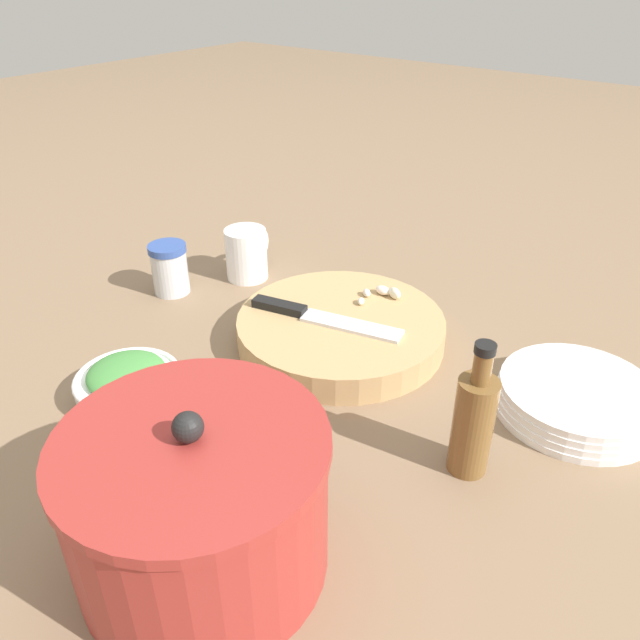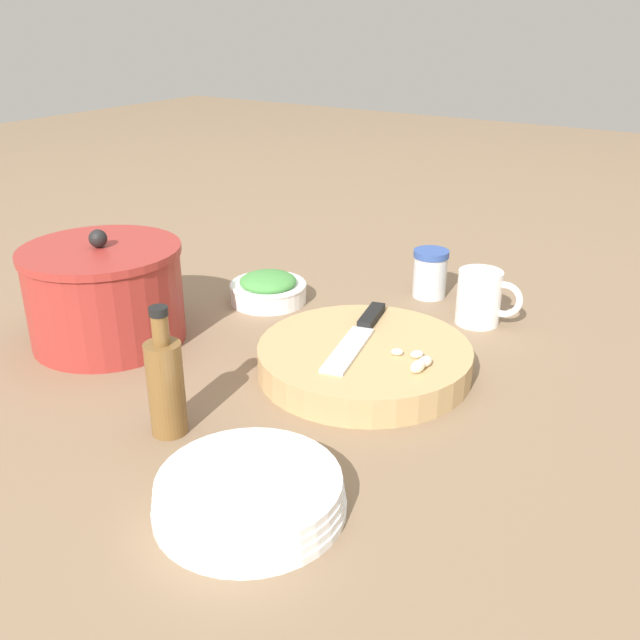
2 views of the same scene
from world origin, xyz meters
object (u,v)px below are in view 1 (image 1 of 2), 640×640
Objects in this scene: herb_bowl at (128,382)px; plate_stack at (577,398)px; coffee_mug at (247,253)px; oil_bottle at (473,422)px; cutting_board at (341,330)px; chef_knife at (316,316)px; stock_pot at (199,503)px; garlic_cloves at (382,293)px; spice_jar at (170,268)px.

herb_bowl is 0.59m from plate_stack.
herb_bowl is 0.38m from coffee_mug.
herb_bowl is 0.82× the size of oil_bottle.
oil_bottle is at bearing -159.19° from herb_bowl.
oil_bottle is (0.06, 0.18, 0.05)m from plate_stack.
coffee_mug is at bearing -20.37° from oil_bottle.
cutting_board is 0.05m from chef_knife.
chef_knife is at bearing -18.44° from oil_bottle.
cutting_board is at bearing -24.70° from oil_bottle.
plate_stack is at bearing -170.73° from cutting_board.
oil_bottle is 0.31m from stock_pot.
garlic_cloves is (-0.01, -0.09, 0.03)m from cutting_board.
spice_jar reaches higher than cutting_board.
coffee_mug is 0.61m from stock_pot.
spice_jar is at bearing -7.09° from oil_bottle.
garlic_cloves is at bearing -157.31° from spice_jar.
garlic_cloves is at bearing -97.95° from cutting_board.
coffee_mug reaches higher than plate_stack.
oil_bottle reaches higher than coffee_mug.
spice_jar reaches higher than herb_bowl.
stock_pot reaches higher than plate_stack.
garlic_cloves is 0.48× the size of herb_bowl.
stock_pot is at bearing 103.08° from garlic_cloves.
cutting_board is at bearing 82.05° from garlic_cloves.
plate_stack is at bearing 173.51° from garlic_cloves.
spice_jar is 0.43× the size of plate_stack.
cutting_board is at bearing 164.39° from coffee_mug.
cutting_board is 1.32× the size of chef_knife.
cutting_board is at bearing 9.27° from plate_stack.
garlic_cloves is 0.41m from herb_bowl.
stock_pot reaches higher than spice_jar.
plate_stack is (-0.32, 0.04, -0.03)m from garlic_cloves.
herb_bowl is 0.30m from spice_jar.
spice_jar is at bearing -37.42° from stock_pot.
spice_jar reaches higher than chef_knife.
oil_bottle is at bearing -118.07° from stock_pot.
coffee_mug is 0.44× the size of stock_pot.
garlic_cloves is at bearing -112.49° from herb_bowl.
stock_pot reaches higher than herb_bowl.
garlic_cloves is at bearing 146.68° from chef_knife.
spice_jar is (0.34, 0.14, -0.01)m from garlic_cloves.
plate_stack is at bearing 88.91° from chef_knife.
herb_bowl is at bearing 128.63° from spice_jar.
plate_stack is at bearing -170.97° from spice_jar.
garlic_cloves is 0.28m from coffee_mug.
oil_bottle is (-0.54, 0.20, 0.02)m from coffee_mug.
cutting_board is 1.26× the size of stock_pot.
garlic_cloves is 0.34m from oil_bottle.
stock_pot reaches higher than oil_bottle.
oil_bottle reaches higher than chef_knife.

